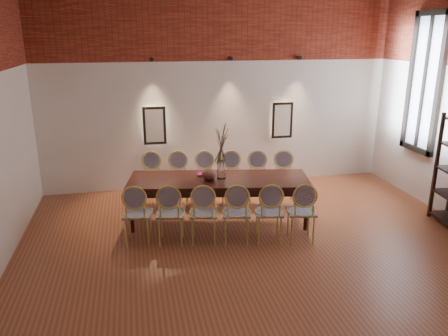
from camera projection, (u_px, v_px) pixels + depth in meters
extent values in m
cube|color=brown|center=(271.00, 268.00, 5.89)|extent=(7.00, 7.00, 0.02)
cube|color=silver|center=(219.00, 87.00, 8.61)|extent=(7.00, 0.10, 4.00)
cube|color=maroon|center=(219.00, 20.00, 8.17)|extent=(7.00, 0.02, 1.50)
cube|color=#FFEAC6|center=(154.00, 125.00, 8.46)|extent=(0.36, 0.06, 0.66)
cube|color=#FFEAC6|center=(282.00, 120.00, 8.98)|extent=(0.36, 0.06, 0.66)
cylinder|color=black|center=(151.00, 59.00, 8.06)|extent=(0.08, 0.10, 0.08)
cylinder|color=black|center=(230.00, 58.00, 8.36)|extent=(0.08, 0.10, 0.08)
cylinder|color=black|center=(299.00, 58.00, 8.64)|extent=(0.08, 0.10, 0.08)
cube|color=silver|center=(425.00, 84.00, 7.80)|extent=(0.02, 0.78, 2.38)
cube|color=black|center=(424.00, 84.00, 7.80)|extent=(0.08, 0.90, 2.50)
cube|color=black|center=(424.00, 84.00, 7.80)|extent=(0.06, 0.06, 2.40)
cube|color=black|center=(219.00, 200.00, 7.22)|extent=(3.04, 1.44, 0.75)
cylinder|color=silver|center=(221.00, 170.00, 7.06)|extent=(0.14, 0.14, 0.30)
ellipsoid|color=brown|center=(209.00, 174.00, 7.03)|extent=(0.24, 0.24, 0.18)
cube|color=maroon|center=(205.00, 174.00, 7.27)|extent=(0.29, 0.22, 0.03)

